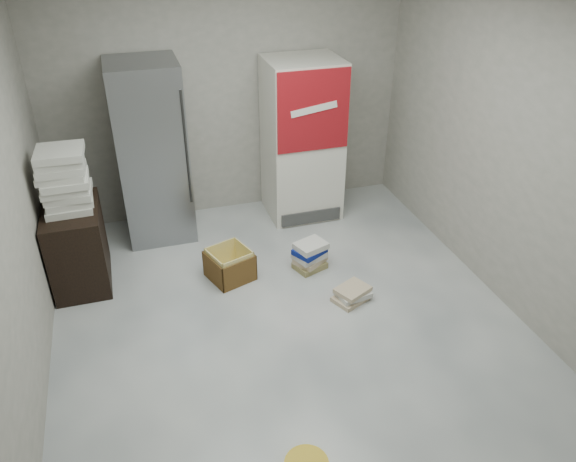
# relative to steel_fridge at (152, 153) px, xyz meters

# --- Properties ---
(ground) EXTENTS (5.00, 5.00, 0.00)m
(ground) POSITION_rel_steel_fridge_xyz_m (0.90, -2.13, -0.95)
(ground) COLOR silver
(ground) RESTS_ON ground
(room_shell) EXTENTS (4.04, 5.04, 2.82)m
(room_shell) POSITION_rel_steel_fridge_xyz_m (0.90, -2.13, 0.85)
(room_shell) COLOR #A7A096
(room_shell) RESTS_ON ground
(steel_fridge) EXTENTS (0.70, 0.72, 1.90)m
(steel_fridge) POSITION_rel_steel_fridge_xyz_m (0.00, 0.00, 0.00)
(steel_fridge) COLOR #94969C
(steel_fridge) RESTS_ON ground
(coke_cooler) EXTENTS (0.80, 0.73, 1.80)m
(coke_cooler) POSITION_rel_steel_fridge_xyz_m (1.65, -0.01, -0.05)
(coke_cooler) COLOR silver
(coke_cooler) RESTS_ON ground
(wood_shelf) EXTENTS (0.50, 0.80, 0.80)m
(wood_shelf) POSITION_rel_steel_fridge_xyz_m (-0.83, -0.73, -0.55)
(wood_shelf) COLOR black
(wood_shelf) RESTS_ON ground
(supply_box_stack) EXTENTS (0.44, 0.44, 0.58)m
(supply_box_stack) POSITION_rel_steel_fridge_xyz_m (-0.82, -0.73, 0.14)
(supply_box_stack) COLOR silver
(supply_box_stack) RESTS_ON wood_shelf
(phonebook_stack_main) EXTENTS (0.39, 0.37, 0.30)m
(phonebook_stack_main) POSITION_rel_steel_fridge_xyz_m (1.35, -1.18, -0.80)
(phonebook_stack_main) COLOR olive
(phonebook_stack_main) RESTS_ON ground
(phonebook_stack_side) EXTENTS (0.39, 0.35, 0.13)m
(phonebook_stack_side) POSITION_rel_steel_fridge_xyz_m (1.56, -1.79, -0.88)
(phonebook_stack_side) COLOR tan
(phonebook_stack_side) RESTS_ON ground
(cardboard_box) EXTENTS (0.50, 0.50, 0.31)m
(cardboard_box) POSITION_rel_steel_fridge_xyz_m (0.55, -1.10, -0.82)
(cardboard_box) COLOR yellow
(cardboard_box) RESTS_ON ground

